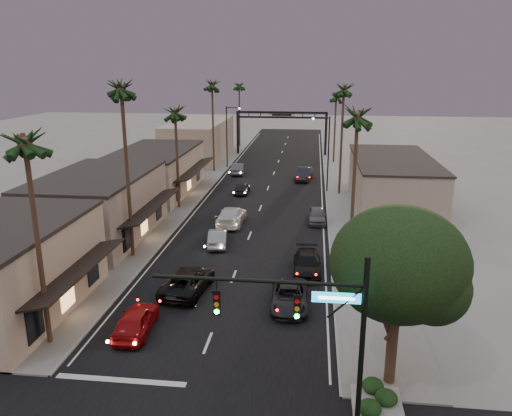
% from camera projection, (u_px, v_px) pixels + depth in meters
% --- Properties ---
extents(ground, '(200.00, 200.00, 0.00)m').
position_uv_depth(ground, '(263.00, 201.00, 56.05)').
color(ground, slate).
rests_on(ground, ground).
extents(road, '(14.00, 120.00, 0.02)m').
position_uv_depth(road, '(267.00, 190.00, 60.82)').
color(road, black).
rests_on(road, ground).
extents(sidewalk_left, '(5.00, 92.00, 0.12)m').
position_uv_depth(sidewalk_left, '(203.00, 176.00, 68.54)').
color(sidewalk_left, slate).
rests_on(sidewalk_left, ground).
extents(sidewalk_right, '(5.00, 92.00, 0.12)m').
position_uv_depth(sidewalk_right, '(343.00, 179.00, 66.43)').
color(sidewalk_right, slate).
rests_on(sidewalk_right, ground).
extents(storefront_near, '(8.00, 12.00, 5.50)m').
position_uv_depth(storefront_near, '(2.00, 272.00, 30.00)').
color(storefront_near, tan).
rests_on(storefront_near, ground).
extents(storefront_mid, '(8.00, 14.00, 5.50)m').
position_uv_depth(storefront_mid, '(99.00, 208.00, 43.37)').
color(storefront_mid, gray).
rests_on(storefront_mid, ground).
extents(storefront_far, '(8.00, 16.00, 5.00)m').
position_uv_depth(storefront_far, '(155.00, 173.00, 58.71)').
color(storefront_far, tan).
rests_on(storefront_far, ground).
extents(storefront_dist, '(8.00, 20.00, 6.00)m').
position_uv_depth(storefront_dist, '(199.00, 140.00, 80.52)').
color(storefront_dist, gray).
rests_on(storefront_dist, ground).
extents(building_right, '(8.00, 18.00, 5.00)m').
position_uv_depth(building_right, '(392.00, 182.00, 53.80)').
color(building_right, gray).
rests_on(building_right, ground).
extents(traffic_signal, '(8.51, 0.22, 7.80)m').
position_uv_depth(traffic_signal, '(314.00, 319.00, 19.65)').
color(traffic_signal, black).
rests_on(traffic_signal, ground).
extents(corner_tree, '(6.20, 6.20, 8.80)m').
position_uv_depth(corner_tree, '(400.00, 268.00, 22.27)').
color(corner_tree, '#38281C').
rests_on(corner_tree, ground).
extents(planter, '(2.20, 2.60, 0.24)m').
position_uv_depth(planter, '(377.00, 409.00, 22.16)').
color(planter, gray).
rests_on(planter, ground).
extents(arch, '(15.20, 0.40, 7.27)m').
position_uv_depth(arch, '(282.00, 122.00, 83.15)').
color(arch, black).
rests_on(arch, ground).
extents(streetlight_right, '(2.13, 0.30, 9.00)m').
position_uv_depth(streetlight_right, '(326.00, 148.00, 58.58)').
color(streetlight_right, black).
rests_on(streetlight_right, ground).
extents(streetlight_left, '(2.13, 0.30, 9.00)m').
position_uv_depth(streetlight_left, '(229.00, 132.00, 72.52)').
color(streetlight_left, black).
rests_on(streetlight_left, ground).
extents(palm_la, '(3.20, 3.20, 13.20)m').
position_uv_depth(palm_la, '(24.00, 135.00, 24.25)').
color(palm_la, '#38281C').
rests_on(palm_la, ground).
extents(palm_lb, '(3.20, 3.20, 15.20)m').
position_uv_depth(palm_lb, '(121.00, 84.00, 36.12)').
color(palm_lb, '#38281C').
rests_on(palm_lb, ground).
extents(palm_lc, '(3.20, 3.20, 12.20)m').
position_uv_depth(palm_lc, '(175.00, 109.00, 50.29)').
color(palm_lc, '#38281C').
rests_on(palm_lc, ground).
extents(palm_ld, '(3.20, 3.20, 14.20)m').
position_uv_depth(palm_ld, '(212.00, 82.00, 67.89)').
color(palm_ld, '#38281C').
rests_on(palm_ld, ground).
extents(palm_ra, '(3.20, 3.20, 13.20)m').
position_uv_depth(palm_ra, '(358.00, 111.00, 36.66)').
color(palm_ra, '#38281C').
rests_on(palm_ra, ground).
extents(palm_rb, '(3.20, 3.20, 14.20)m').
position_uv_depth(palm_rb, '(344.00, 86.00, 55.48)').
color(palm_rb, '#38281C').
rests_on(palm_rb, ground).
extents(palm_rc, '(3.20, 3.20, 12.20)m').
position_uv_depth(palm_rc, '(336.00, 94.00, 75.11)').
color(palm_rc, '#38281C').
rests_on(palm_rc, ground).
extents(palm_far, '(3.20, 3.20, 13.20)m').
position_uv_depth(palm_far, '(239.00, 84.00, 90.08)').
color(palm_far, '#38281C').
rests_on(palm_far, ground).
extents(oncoming_red, '(2.02, 4.56, 1.52)m').
position_uv_depth(oncoming_red, '(136.00, 320.00, 28.33)').
color(oncoming_red, '#970B0D').
rests_on(oncoming_red, ground).
extents(oncoming_pickup, '(3.13, 5.73, 1.52)m').
position_uv_depth(oncoming_pickup, '(188.00, 281.00, 33.40)').
color(oncoming_pickup, black).
rests_on(oncoming_pickup, ground).
extents(oncoming_silver, '(2.07, 4.45, 1.41)m').
position_uv_depth(oncoming_silver, '(218.00, 237.00, 42.08)').
color(oncoming_silver, gray).
rests_on(oncoming_silver, ground).
extents(oncoming_white, '(2.47, 5.82, 1.67)m').
position_uv_depth(oncoming_white, '(231.00, 216.00, 47.63)').
color(oncoming_white, silver).
rests_on(oncoming_white, ground).
extents(oncoming_dgrey, '(1.65, 4.04, 1.37)m').
position_uv_depth(oncoming_dgrey, '(242.00, 188.00, 59.03)').
color(oncoming_dgrey, black).
rests_on(oncoming_dgrey, ground).
extents(oncoming_grey_far, '(2.12, 4.85, 1.55)m').
position_uv_depth(oncoming_grey_far, '(238.00, 169.00, 69.47)').
color(oncoming_grey_far, '#434347').
rests_on(oncoming_grey_far, ground).
extents(curbside_near, '(2.47, 5.03, 1.37)m').
position_uv_depth(curbside_near, '(289.00, 297.00, 31.37)').
color(curbside_near, black).
rests_on(curbside_near, ground).
extents(curbside_black, '(2.12, 4.97, 1.43)m').
position_uv_depth(curbside_black, '(307.00, 264.00, 36.50)').
color(curbside_black, black).
rests_on(curbside_black, ground).
extents(curbside_grey, '(1.80, 4.19, 1.41)m').
position_uv_depth(curbside_grey, '(317.00, 215.00, 48.19)').
color(curbside_grey, '#515055').
rests_on(curbside_grey, ground).
extents(curbside_far, '(2.42, 5.25, 1.67)m').
position_uv_depth(curbside_far, '(304.00, 174.00, 65.87)').
color(curbside_far, black).
rests_on(curbside_far, ground).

